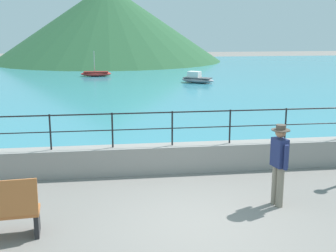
{
  "coord_description": "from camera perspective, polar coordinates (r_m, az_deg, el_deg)",
  "views": [
    {
      "loc": [
        -1.64,
        -7.71,
        3.68
      ],
      "look_at": [
        -0.04,
        3.7,
        1.1
      ],
      "focal_mm": 46.95,
      "sensor_mm": 36.0,
      "label": 1
    }
  ],
  "objects": [
    {
      "name": "boat_0",
      "position": [
        29.75,
        3.78,
        6.13
      ],
      "size": [
        2.4,
        2.06,
        0.76
      ],
      "color": "gray",
      "rests_on": "lake_water"
    },
    {
      "name": "person_walking",
      "position": [
        9.44,
        14.21,
        -4.42
      ],
      "size": [
        0.38,
        0.56,
        1.75
      ],
      "color": "slate",
      "rests_on": "ground"
    },
    {
      "name": "hill_main",
      "position": [
        50.31,
        -7.81,
        13.1
      ],
      "size": [
        25.2,
        25.2,
        8.38
      ],
      "primitive_type": "cone",
      "color": "#285633",
      "rests_on": "ground"
    },
    {
      "name": "boat_1",
      "position": [
        34.21,
        -9.33,
        6.73
      ],
      "size": [
        2.32,
        0.96,
        1.93
      ],
      "color": "red",
      "rests_on": "lake_water"
    },
    {
      "name": "lake_water",
      "position": [
        33.79,
        -5.18,
        6.38
      ],
      "size": [
        64.0,
        44.32,
        0.06
      ],
      "primitive_type": "cube",
      "color": "teal",
      "rests_on": "ground"
    },
    {
      "name": "railing",
      "position": [
        11.28,
        0.55,
        0.52
      ],
      "size": [
        18.44,
        0.04,
        0.9
      ],
      "color": "black",
      "rests_on": "promenade_wall"
    },
    {
      "name": "ground_plane",
      "position": [
        8.7,
        3.73,
        -12.44
      ],
      "size": [
        120.0,
        120.0,
        0.0
      ],
      "primitive_type": "plane",
      "color": "slate"
    },
    {
      "name": "promenade_wall",
      "position": [
        11.53,
        0.54,
        -4.17
      ],
      "size": [
        20.0,
        0.56,
        0.7
      ],
      "primitive_type": "cube",
      "color": "gray",
      "rests_on": "ground"
    }
  ]
}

